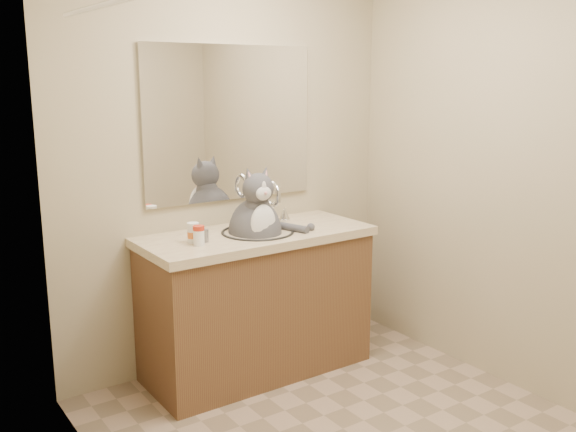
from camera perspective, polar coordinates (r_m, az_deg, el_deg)
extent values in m
cube|color=tan|center=(3.85, -5.22, 4.50)|extent=(2.20, 0.01, 2.40)
cube|color=tan|center=(2.27, -13.90, -1.28)|extent=(0.01, 2.50, 2.40)
cube|color=tan|center=(3.67, 20.36, 3.38)|extent=(0.01, 2.50, 2.40)
cube|color=brown|center=(3.80, -2.81, -8.01)|extent=(1.30, 0.55, 0.80)
cube|color=beige|center=(3.68, -2.88, -1.79)|extent=(1.34, 0.59, 0.05)
torus|color=black|center=(3.66, -2.72, -1.44)|extent=(0.42, 0.42, 0.02)
ellipsoid|color=white|center=(3.67, -2.71, -2.61)|extent=(0.40, 0.40, 0.15)
cylinder|color=silver|center=(3.86, -1.93, 0.80)|extent=(0.03, 0.03, 0.18)
torus|color=silver|center=(3.79, -1.41, 1.97)|extent=(0.03, 0.16, 0.16)
cone|color=silver|center=(3.94, -0.34, 0.30)|extent=(0.06, 0.06, 0.08)
cube|color=white|center=(3.81, -5.14, 8.19)|extent=(1.10, 0.02, 0.90)
cube|color=beige|center=(2.43, -13.30, -5.24)|extent=(0.01, 1.20, 1.90)
cylinder|color=silver|center=(2.34, -14.52, 18.10)|extent=(0.02, 1.30, 0.02)
ellipsoid|color=#47474C|center=(3.66, -2.94, -1.56)|extent=(0.34, 0.36, 0.40)
ellipsoid|color=silver|center=(3.55, -2.23, -0.97)|extent=(0.17, 0.11, 0.25)
ellipsoid|color=#47474C|center=(3.57, -2.68, 2.44)|extent=(0.20, 0.18, 0.17)
ellipsoid|color=silver|center=(3.50, -2.18, 2.02)|extent=(0.10, 0.06, 0.08)
sphere|color=#D88C8C|center=(3.48, -1.99, 2.06)|extent=(0.02, 0.02, 0.02)
cone|color=#47474C|center=(3.54, -3.54, 3.71)|extent=(0.08, 0.07, 0.09)
cone|color=#47474C|center=(3.59, -2.04, 3.83)|extent=(0.08, 0.07, 0.09)
cylinder|color=#47474C|center=(3.70, 0.06, -0.99)|extent=(0.13, 0.27, 0.05)
cylinder|color=white|center=(3.40, -7.93, -1.93)|extent=(0.08, 0.08, 0.08)
cylinder|color=red|center=(3.39, -7.95, -1.06)|extent=(0.08, 0.08, 0.02)
cylinder|color=white|center=(3.46, -8.42, -1.66)|extent=(0.07, 0.07, 0.09)
cylinder|color=orange|center=(3.46, -8.42, -1.66)|extent=(0.07, 0.07, 0.03)
cylinder|color=white|center=(3.44, -8.45, -0.78)|extent=(0.07, 0.07, 0.02)
cylinder|color=slate|center=(3.46, -7.43, -1.75)|extent=(0.06, 0.06, 0.07)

